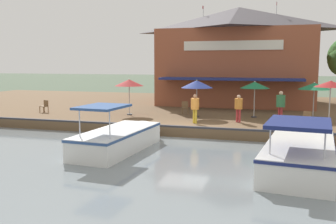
% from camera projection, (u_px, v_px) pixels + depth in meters
% --- Properties ---
extents(ground_plane, '(220.00, 220.00, 0.00)m').
position_uv_depth(ground_plane, '(184.00, 139.00, 20.13)').
color(ground_plane, '#4C5B47').
extents(quay_deck, '(22.00, 56.00, 0.60)m').
position_uv_depth(quay_deck, '(216.00, 110.00, 30.56)').
color(quay_deck, brown).
rests_on(quay_deck, ground).
extents(quay_edge_fender, '(0.20, 50.40, 0.10)m').
position_uv_depth(quay_edge_fender, '(185.00, 127.00, 20.14)').
color(quay_edge_fender, '#2D2D33').
rests_on(quay_edge_fender, quay_deck).
extents(waterfront_restaurant, '(10.84, 12.96, 8.49)m').
position_uv_depth(waterfront_restaurant, '(238.00, 55.00, 32.35)').
color(waterfront_restaurant, brown).
rests_on(waterfront_restaurant, quay_deck).
extents(patio_umbrella_back_row, '(1.93, 1.93, 2.42)m').
position_uv_depth(patio_umbrella_back_row, '(129.00, 83.00, 24.98)').
color(patio_umbrella_back_row, '#B7B7B7').
rests_on(patio_umbrella_back_row, quay_deck).
extents(patio_umbrella_far_corner, '(1.85, 1.85, 2.32)m').
position_uv_depth(patio_umbrella_far_corner, '(255.00, 85.00, 23.78)').
color(patio_umbrella_far_corner, '#B7B7B7').
rests_on(patio_umbrella_far_corner, quay_deck).
extents(patio_umbrella_mid_patio_left, '(2.03, 2.03, 2.42)m').
position_uv_depth(patio_umbrella_mid_patio_left, '(197.00, 84.00, 23.91)').
color(patio_umbrella_mid_patio_left, '#B7B7B7').
rests_on(patio_umbrella_mid_patio_left, quay_deck).
extents(patio_umbrella_by_entrance, '(1.79, 1.79, 2.53)m').
position_uv_depth(patio_umbrella_by_entrance, '(331.00, 84.00, 20.63)').
color(patio_umbrella_by_entrance, '#B7B7B7').
rests_on(patio_umbrella_by_entrance, quay_deck).
extents(patio_umbrella_mid_patio_right, '(1.98, 1.98, 2.29)m').
position_uv_depth(patio_umbrella_mid_patio_right, '(314.00, 86.00, 23.33)').
color(patio_umbrella_mid_patio_right, '#B7B7B7').
rests_on(patio_umbrella_mid_patio_right, quay_deck).
extents(cafe_chair_facing_river, '(0.60, 0.60, 0.85)m').
position_uv_depth(cafe_chair_facing_river, '(306.00, 118.00, 20.30)').
color(cafe_chair_facing_river, brown).
rests_on(cafe_chair_facing_river, quay_deck).
extents(cafe_chair_far_corner_seat, '(0.56, 0.56, 0.85)m').
position_uv_depth(cafe_chair_far_corner_seat, '(185.00, 107.00, 25.61)').
color(cafe_chair_far_corner_seat, brown).
rests_on(cafe_chair_far_corner_seat, quay_deck).
extents(cafe_chair_mid_patio, '(0.54, 0.54, 0.85)m').
position_uv_depth(cafe_chair_mid_patio, '(45.00, 106.00, 26.50)').
color(cafe_chair_mid_patio, brown).
rests_on(cafe_chair_mid_patio, quay_deck).
extents(person_mid_patio, '(0.47, 0.47, 1.68)m').
position_uv_depth(person_mid_patio, '(195.00, 105.00, 21.51)').
color(person_mid_patio, gold).
rests_on(person_mid_patio, quay_deck).
extents(person_at_quay_edge, '(0.46, 0.46, 1.62)m').
position_uv_depth(person_at_quay_edge, '(239.00, 105.00, 21.91)').
color(person_at_quay_edge, '#B23338').
rests_on(person_at_quay_edge, quay_deck).
extents(person_near_entrance, '(0.52, 0.52, 1.82)m').
position_uv_depth(person_near_entrance, '(281.00, 102.00, 22.13)').
color(person_near_entrance, '#B23338').
rests_on(person_near_entrance, quay_deck).
extents(motorboat_fourth_along, '(6.52, 2.41, 2.21)m').
position_uv_depth(motorboat_fourth_along, '(123.00, 136.00, 17.54)').
color(motorboat_fourth_along, white).
rests_on(motorboat_fourth_along, river_water).
extents(motorboat_outer_channel, '(7.60, 3.09, 2.04)m').
position_uv_depth(motorboat_outer_channel, '(301.00, 150.00, 14.65)').
color(motorboat_outer_channel, white).
rests_on(motorboat_outer_channel, river_water).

